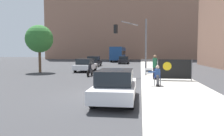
# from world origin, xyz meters

# --- Properties ---
(ground_plane) EXTENTS (160.00, 160.00, 0.00)m
(ground_plane) POSITION_xyz_m (0.00, 0.00, 0.00)
(ground_plane) COLOR #38383A
(sidewalk_curb) EXTENTS (3.85, 90.00, 0.14)m
(sidewalk_curb) POSITION_xyz_m (3.44, 15.00, 0.07)
(sidewalk_curb) COLOR #B7B2A8
(sidewalk_curb) RESTS_ON ground_plane
(seated_protester) EXTENTS (0.96, 0.77, 1.24)m
(seated_protester) POSITION_xyz_m (2.46, 2.78, 0.81)
(seated_protester) COLOR #474C56
(seated_protester) RESTS_ON sidewalk_curb
(jogger_on_sidewalk) EXTENTS (0.34, 0.34, 1.84)m
(jogger_on_sidewalk) POSITION_xyz_m (2.52, 5.86, 1.09)
(jogger_on_sidewalk) COLOR black
(jogger_on_sidewalk) RESTS_ON sidewalk_curb
(protest_banner) EXTENTS (2.46, 0.06, 1.52)m
(protest_banner) POSITION_xyz_m (3.89, 5.52, 0.95)
(protest_banner) COLOR slate
(protest_banner) RESTS_ON sidewalk_curb
(traffic_light_pole) EXTENTS (3.17, 2.94, 5.00)m
(traffic_light_pole) POSITION_xyz_m (0.75, 9.78, 3.57)
(traffic_light_pole) COLOR slate
(traffic_light_pole) RESTS_ON sidewalk_curb
(parked_car_curbside) EXTENTS (1.72, 4.31, 1.42)m
(parked_car_curbside) POSITION_xyz_m (0.35, -1.17, 0.71)
(parked_car_curbside) COLOR silver
(parked_car_curbside) RESTS_ON ground_plane
(car_on_road_nearest) EXTENTS (1.86, 4.43, 1.43)m
(car_on_road_nearest) POSITION_xyz_m (-4.75, 13.44, 0.72)
(car_on_road_nearest) COLOR silver
(car_on_road_nearest) RESTS_ON ground_plane
(car_on_road_midblock) EXTENTS (1.79, 4.29, 1.55)m
(car_on_road_midblock) POSITION_xyz_m (-5.67, 22.23, 0.76)
(car_on_road_midblock) COLOR black
(car_on_road_midblock) RESTS_ON ground_plane
(car_on_road_distant) EXTENTS (1.84, 4.60, 1.40)m
(car_on_road_distant) POSITION_xyz_m (-1.64, 30.12, 0.70)
(car_on_road_distant) COLOR black
(car_on_road_distant) RESTS_ON ground_plane
(city_bus_on_road) EXTENTS (2.60, 11.97, 3.29)m
(city_bus_on_road) POSITION_xyz_m (-3.73, 40.36, 1.89)
(city_bus_on_road) COLOR navy
(city_bus_on_road) RESTS_ON ground_plane
(motorcycle_on_road) EXTENTS (0.28, 2.10, 1.21)m
(motorcycle_on_road) POSITION_xyz_m (-3.13, 8.73, 0.53)
(motorcycle_on_road) COLOR black
(motorcycle_on_road) RESTS_ON ground_plane
(street_tree_near_curb) EXTENTS (2.94, 2.94, 5.07)m
(street_tree_near_curb) POSITION_xyz_m (-9.32, 11.59, 3.58)
(street_tree_near_curb) COLOR brown
(street_tree_near_curb) RESTS_ON ground_plane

